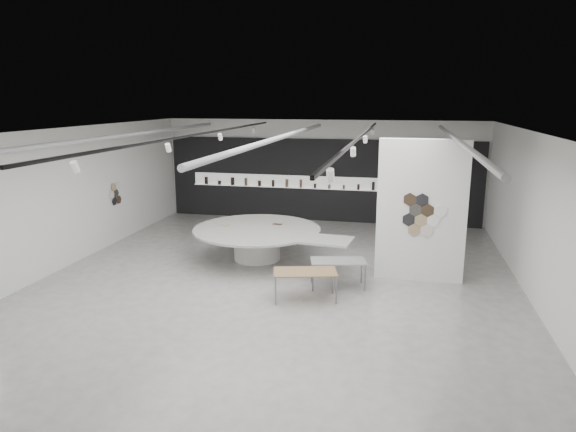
% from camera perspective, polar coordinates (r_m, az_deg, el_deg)
% --- Properties ---
extents(room, '(12.02, 14.02, 3.82)m').
position_cam_1_polar(room, '(12.66, -1.68, 1.59)').
color(room, '#A5A19B').
rests_on(room, ground).
extents(back_wall_display, '(11.80, 0.27, 3.10)m').
position_cam_1_polar(back_wall_display, '(19.44, 3.39, 3.97)').
color(back_wall_display, black).
rests_on(back_wall_display, ground).
extents(partition_column, '(2.20, 0.38, 3.60)m').
position_cam_1_polar(partition_column, '(13.33, 14.58, 0.55)').
color(partition_column, white).
rests_on(partition_column, ground).
extents(display_island, '(4.85, 4.03, 0.94)m').
position_cam_1_polar(display_island, '(14.79, -3.22, -2.60)').
color(display_island, white).
rests_on(display_island, ground).
extents(sample_table_wood, '(1.58, 1.06, 0.68)m').
position_cam_1_polar(sample_table_wood, '(11.90, 1.91, -6.38)').
color(sample_table_wood, olive).
rests_on(sample_table_wood, ground).
extents(sample_table_stone, '(1.45, 0.94, 0.69)m').
position_cam_1_polar(sample_table_stone, '(12.69, 5.58, -5.19)').
color(sample_table_stone, gray).
rests_on(sample_table_stone, ground).
extents(kitchen_counter, '(1.57, 0.78, 1.19)m').
position_cam_1_polar(kitchen_counter, '(19.02, 12.44, 0.07)').
color(kitchen_counter, white).
rests_on(kitchen_counter, ground).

